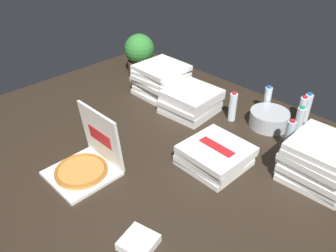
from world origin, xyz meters
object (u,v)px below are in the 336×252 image
(water_bottle_0, at_px, (302,111))
(water_bottle_3, at_px, (267,100))
(water_bottle_1, at_px, (233,107))
(water_bottle_2, at_px, (307,108))
(pizza_stack_left_far, at_px, (161,80))
(pizza_stack_left_near, at_px, (215,155))
(napkin_pile, at_px, (139,242))
(water_bottle_4, at_px, (299,122))
(ice_bucket, at_px, (269,119))
(water_bottle_5, at_px, (289,136))
(potted_plant, at_px, (140,53))
(pizza_stack_right_far, at_px, (321,161))
(pizza_stack_right_mid, at_px, (191,101))
(open_pizza_box, at_px, (87,162))

(water_bottle_0, relative_size, water_bottle_3, 1.00)
(water_bottle_1, height_order, water_bottle_2, same)
(pizza_stack_left_far, height_order, water_bottle_0, pizza_stack_left_far)
(pizza_stack_left_near, distance_m, napkin_pile, 0.76)
(water_bottle_1, bearing_deg, water_bottle_4, 19.09)
(ice_bucket, distance_m, water_bottle_5, 0.31)
(water_bottle_3, bearing_deg, pizza_stack_left_near, -81.43)
(water_bottle_1, distance_m, water_bottle_2, 0.56)
(water_bottle_5, xyz_separation_m, potted_plant, (-1.65, 0.12, 0.09))
(water_bottle_2, relative_size, water_bottle_3, 1.00)
(pizza_stack_right_far, xyz_separation_m, ice_bucket, (-0.52, 0.31, -0.07))
(water_bottle_1, bearing_deg, pizza_stack_right_mid, -155.40)
(water_bottle_0, bearing_deg, pizza_stack_right_far, -53.59)
(pizza_stack_right_far, height_order, pizza_stack_right_mid, pizza_stack_right_far)
(pizza_stack_left_near, xyz_separation_m, water_bottle_3, (-0.12, 0.80, 0.04))
(pizza_stack_left_near, xyz_separation_m, water_bottle_2, (0.15, 0.91, 0.04))
(water_bottle_4, bearing_deg, water_bottle_1, -160.91)
(pizza_stack_right_far, height_order, napkin_pile, pizza_stack_right_far)
(water_bottle_0, relative_size, napkin_pile, 1.47)
(ice_bucket, bearing_deg, napkin_pile, -84.73)
(water_bottle_4, bearing_deg, ice_bucket, -171.48)
(potted_plant, bearing_deg, napkin_pile, -41.21)
(water_bottle_3, bearing_deg, pizza_stack_right_far, -35.64)
(water_bottle_5, bearing_deg, ice_bucket, 144.63)
(water_bottle_2, bearing_deg, water_bottle_5, -78.16)
(open_pizza_box, height_order, pizza_stack_right_mid, open_pizza_box)
(pizza_stack_left_far, bearing_deg, pizza_stack_right_mid, -7.85)
(pizza_stack_left_far, bearing_deg, water_bottle_1, 7.00)
(pizza_stack_left_near, relative_size, water_bottle_3, 1.68)
(pizza_stack_right_mid, height_order, water_bottle_4, water_bottle_4)
(water_bottle_5, height_order, potted_plant, potted_plant)
(potted_plant, bearing_deg, water_bottle_0, 9.10)
(water_bottle_1, bearing_deg, water_bottle_3, 64.29)
(pizza_stack_left_far, height_order, water_bottle_4, pizza_stack_left_far)
(pizza_stack_left_far, distance_m, water_bottle_3, 0.90)
(pizza_stack_left_near, xyz_separation_m, ice_bucket, (-0.00, 0.65, -0.02))
(ice_bucket, relative_size, water_bottle_0, 1.21)
(water_bottle_2, bearing_deg, ice_bucket, -121.34)
(water_bottle_1, xyz_separation_m, potted_plant, (-1.16, 0.07, 0.09))
(pizza_stack_right_far, relative_size, water_bottle_3, 1.67)
(pizza_stack_right_far, relative_size, water_bottle_5, 1.67)
(pizza_stack_left_near, height_order, water_bottle_0, water_bottle_0)
(pizza_stack_left_near, xyz_separation_m, water_bottle_0, (0.15, 0.84, 0.04))
(open_pizza_box, bearing_deg, napkin_pile, -11.88)
(pizza_stack_left_near, height_order, napkin_pile, pizza_stack_left_near)
(open_pizza_box, relative_size, pizza_stack_right_far, 0.99)
(water_bottle_0, bearing_deg, pizza_stack_right_mid, -147.17)
(pizza_stack_left_far, distance_m, water_bottle_2, 1.20)
(pizza_stack_right_mid, relative_size, water_bottle_0, 1.70)
(pizza_stack_right_mid, bearing_deg, water_bottle_4, 21.34)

